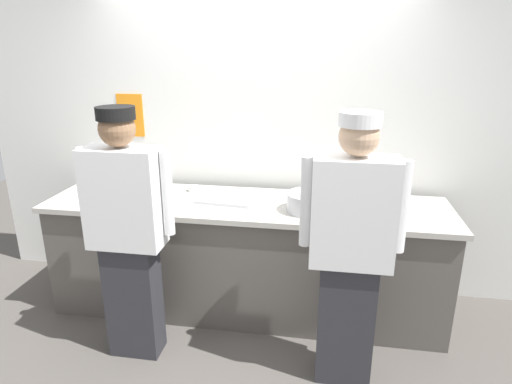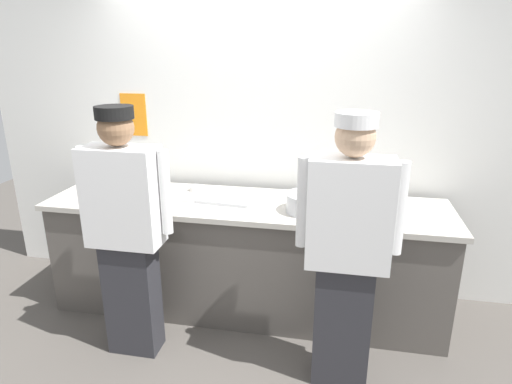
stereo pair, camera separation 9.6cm
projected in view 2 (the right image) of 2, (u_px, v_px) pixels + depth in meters
The scene contains 13 objects.
ground_plane at pixel (235, 336), 3.24m from camera, with size 9.00×9.00×0.00m, color #514C47.
wall_back at pixel (258, 126), 3.63m from camera, with size 4.79×0.11×2.81m.
prep_counter at pixel (246, 256), 3.46m from camera, with size 3.05×0.75×0.91m.
chef_near_left at pixel (126, 229), 2.83m from camera, with size 0.61×0.24×1.70m.
chef_center at pixel (347, 249), 2.55m from camera, with size 0.62×0.24×1.71m.
plate_stack_front at pixel (121, 190), 3.45m from camera, with size 0.20×0.20×0.10m.
mixing_bowl_steel at pixel (309, 203), 3.11m from camera, with size 0.32×0.32×0.13m, color #B7BABF.
sheet_tray at pixel (227, 198), 3.38m from camera, with size 0.43×0.31×0.02m, color #B7BABF.
squeeze_bottle_primary at pixel (340, 201), 3.05m from camera, with size 0.06×0.06×0.20m.
ramekin_orange_sauce at pixel (195, 188), 3.58m from camera, with size 0.10×0.10×0.04m.
ramekin_yellow_sauce at pixel (154, 191), 3.52m from camera, with size 0.08×0.08×0.04m.
deli_cup at pixel (331, 197), 3.27m from camera, with size 0.09×0.09×0.11m, color white.
chefs_knife at pixel (171, 199), 3.37m from camera, with size 0.28×0.03×0.02m.
Camera 2 is at (0.68, -2.65, 2.03)m, focal length 30.67 mm.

